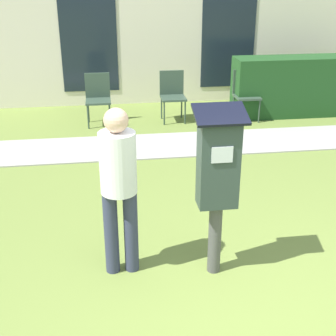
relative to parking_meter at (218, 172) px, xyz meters
name	(u,v)px	position (x,y,z in m)	size (l,w,h in m)	color
ground_plane	(264,325)	(0.24, -0.78, -1.02)	(40.00, 40.00, 0.00)	olive
sidewalk	(180,144)	(0.24, 3.35, -1.01)	(12.00, 1.10, 0.02)	#A3A099
building_facade	(159,23)	(0.24, 6.04, 0.58)	(10.00, 0.26, 3.20)	beige
parking_meter	(218,172)	(0.00, 0.00, 0.00)	(0.44, 0.31, 1.59)	#4C4C4C
person_standing	(119,181)	(-0.85, 0.13, -0.09)	(0.32, 0.32, 1.58)	#333851
outdoor_chair_left	(98,95)	(-1.04, 4.67, -0.49)	(0.44, 0.44, 0.90)	#334738
outdoor_chair_middle	(172,92)	(0.31, 4.70, -0.49)	(0.44, 0.44, 0.90)	#334738
outdoor_chair_right	(246,91)	(1.66, 4.59, -0.49)	(0.44, 0.44, 0.90)	#334738
hedge_row	(310,86)	(2.95, 4.71, -0.47)	(2.94, 0.60, 1.10)	#1E471E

